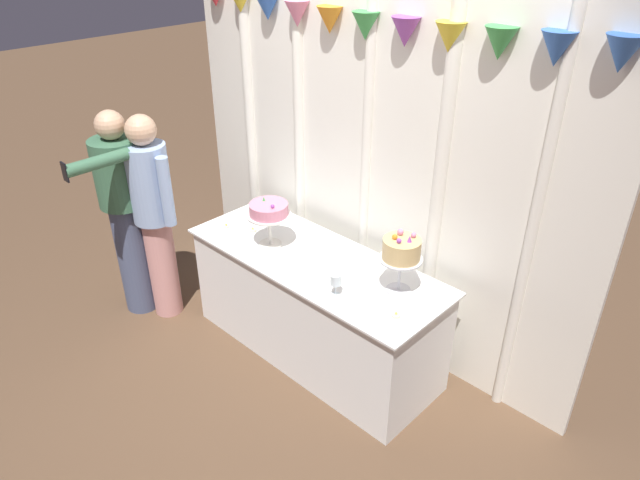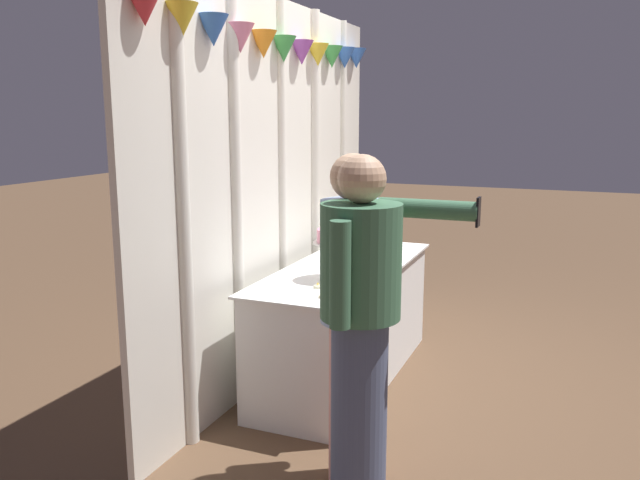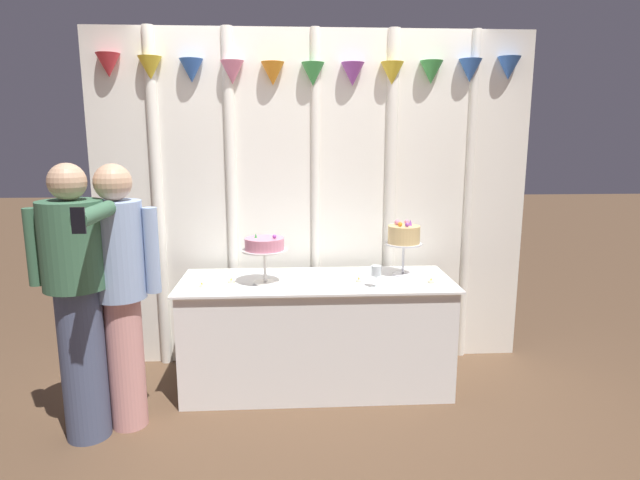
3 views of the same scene
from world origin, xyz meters
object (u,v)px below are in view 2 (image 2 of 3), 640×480
object	(u,v)px
guest_man_dark_suit	(352,306)
tealight_far_left	(322,296)
tealight_near_right	(369,257)
tealight_far_right	(395,245)
cake_table	(345,322)
wine_glass	(392,243)
guest_girl_blue_dress	(361,323)
cake_display_nearleft	(338,239)
tealight_near_left	(318,287)
cake_display_nearright	(363,211)

from	to	relation	value
guest_man_dark_suit	tealight_far_left	bearing A→B (deg)	37.65
tealight_far_left	tealight_near_right	world-z (taller)	same
tealight_far_left	tealight_far_right	distance (m)	1.50
cake_table	tealight_far_right	distance (m)	0.86
tealight_far_left	wine_glass	bearing A→B (deg)	-3.57
tealight_far_right	guest_girl_blue_dress	xyz separation A→B (m)	(-2.11, -0.44, 0.09)
cake_display_nearleft	guest_man_dark_suit	size ratio (longest dim) A/B	0.21
wine_glass	tealight_far_left	world-z (taller)	wine_glass
tealight_far_right	guest_girl_blue_dress	bearing A→B (deg)	-168.13
cake_table	tealight_near_left	world-z (taller)	tealight_near_left
tealight_far_left	tealight_near_right	size ratio (longest dim) A/B	0.96
cake_display_nearright	tealight_near_left	bearing A→B (deg)	-173.79
cake_display_nearleft	wine_glass	world-z (taller)	cake_display_nearleft
cake_display_nearleft	guest_girl_blue_dress	world-z (taller)	guest_girl_blue_dress
cake_table	guest_girl_blue_dress	distance (m)	1.55
wine_glass	tealight_near_left	size ratio (longest dim) A/B	2.89
cake_display_nearright	tealight_near_left	size ratio (longest dim) A/B	7.85
cake_display_nearleft	tealight_near_left	bearing A→B (deg)	170.55
tealight_far_right	cake_display_nearleft	bearing A→B (deg)	177.59
guest_man_dark_suit	cake_display_nearleft	bearing A→B (deg)	24.72
cake_display_nearright	wine_glass	size ratio (longest dim) A/B	2.72
tealight_far_left	tealight_near_right	bearing A→B (deg)	3.70
tealight_near_right	tealight_far_right	xyz separation A→B (m)	(0.47, -0.05, -0.00)
cake_display_nearleft	cake_display_nearright	distance (m)	0.97
tealight_near_left	tealight_near_right	world-z (taller)	tealight_near_right
cake_table	tealight_near_left	bearing A→B (deg)	-176.00
cake_table	cake_display_nearleft	world-z (taller)	cake_display_nearleft
tealight_near_left	tealight_far_right	bearing A→B (deg)	-3.63
tealight_far_right	guest_man_dark_suit	distance (m)	1.94
wine_glass	tealight_far_left	xyz separation A→B (m)	(-1.12, 0.07, -0.09)
cake_table	tealight_near_right	world-z (taller)	tealight_near_right
tealight_far_right	guest_man_dark_suit	size ratio (longest dim) A/B	0.03
tealight_far_left	guest_man_dark_suit	distance (m)	0.53
cake_display_nearright	wine_glass	world-z (taller)	cake_display_nearright
guest_girl_blue_dress	wine_glass	bearing A→B (deg)	11.82
cake_table	guest_man_dark_suit	xyz separation A→B (m)	(-1.16, -0.45, 0.49)
cake_table	cake_display_nearleft	bearing A→B (deg)	-167.20
cake_display_nearleft	guest_girl_blue_dress	size ratio (longest dim) A/B	0.21
tealight_near_left	guest_girl_blue_dress	xyz separation A→B (m)	(-0.79, -0.53, 0.09)
tealight_near_left	guest_girl_blue_dress	bearing A→B (deg)	-146.30
cake_display_nearright	tealight_far_right	world-z (taller)	cake_display_nearright
cake_display_nearleft	wine_glass	distance (m)	0.74
cake_table	guest_man_dark_suit	distance (m)	1.34
tealight_near_right	tealight_far_right	world-z (taller)	same
cake_display_nearright	guest_man_dark_suit	world-z (taller)	guest_man_dark_suit
wine_glass	guest_girl_blue_dress	distance (m)	1.77
tealight_near_left	tealight_far_right	size ratio (longest dim) A/B	1.05
tealight_near_right	guest_girl_blue_dress	distance (m)	1.72
tealight_far_left	cake_display_nearleft	bearing A→B (deg)	8.18
cake_table	cake_display_nearright	size ratio (longest dim) A/B	4.71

